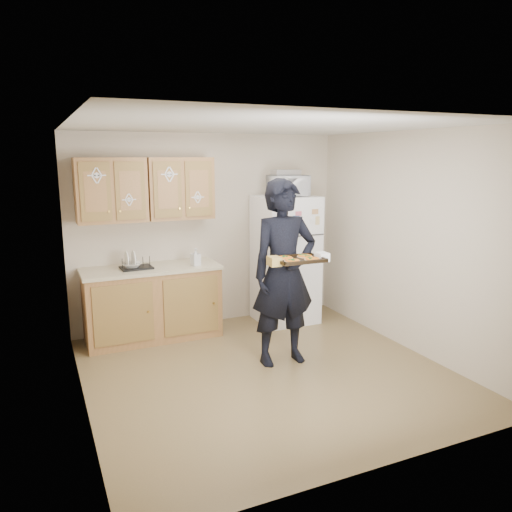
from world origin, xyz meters
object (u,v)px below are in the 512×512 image
Objects in this scene: baking_tray at (299,260)px; person at (284,273)px; microwave at (288,186)px; dish_rack at (136,263)px; refrigerator at (285,259)px.

person is at bearing 92.65° from baking_tray.
microwave is 1.34× the size of dish_rack.
microwave is at bearing 62.11° from person.
microwave reaches higher than dish_rack.
microwave is (0.00, -0.05, 0.99)m from refrigerator.
baking_tray is (-0.66, -1.54, 0.35)m from refrigerator.
refrigerator is 1.41m from person.
refrigerator is 3.55× the size of baking_tray.
baking_tray is at bearing -87.35° from person.
dish_rack is (-1.31, 1.29, -0.02)m from person.
microwave is (0.66, 1.49, 0.64)m from baking_tray.
baking_tray is 1.75m from microwave.
refrigerator is at bearing 68.24° from baking_tray.
baking_tray is at bearing -50.22° from dish_rack.
person is at bearing -44.40° from dish_rack.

